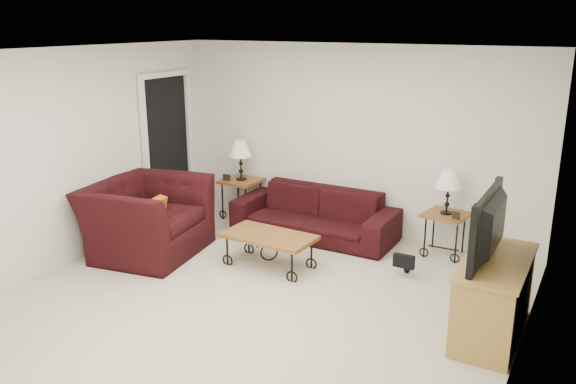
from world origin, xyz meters
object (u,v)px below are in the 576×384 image
object	(u,v)px
coffee_table	(269,251)
backpack	(408,254)
lamp_left	(241,160)
side_table_left	(242,199)
television	(499,227)
tv_stand	(493,298)
armchair	(147,218)
sofa	(314,213)
lamp_right	(448,192)
side_table_right	(444,234)

from	to	relation	value
coffee_table	backpack	xyz separation A→B (m)	(1.47, 0.60, 0.04)
lamp_left	backpack	xyz separation A→B (m)	(2.74, -0.74, -0.62)
side_table_left	television	distance (m)	4.24
tv_stand	backpack	distance (m)	1.45
coffee_table	armchair	bearing A→B (deg)	-167.03
television	tv_stand	bearing A→B (deg)	90.00
sofa	backpack	xyz separation A→B (m)	(1.47, -0.56, -0.08)
sofa	television	size ratio (longest dim) A/B	1.98
lamp_right	coffee_table	xyz separation A→B (m)	(-1.69, -1.34, -0.61)
side_table_right	backpack	size ratio (longest dim) A/B	1.13
side_table_left	backpack	xyz separation A→B (m)	(2.74, -0.74, -0.05)
armchair	tv_stand	xyz separation A→B (m)	(4.11, 0.02, -0.08)
coffee_table	armchair	size ratio (longest dim) A/B	0.77
armchair	backpack	bearing A→B (deg)	-81.55
sofa	lamp_right	size ratio (longest dim) A/B	4.03
backpack	armchair	bearing A→B (deg)	175.58
lamp_left	tv_stand	bearing A→B (deg)	-23.59
sofa	side_table_right	bearing A→B (deg)	6.09
side_table_left	backpack	size ratio (longest dim) A/B	1.20
lamp_left	coffee_table	size ratio (longest dim) A/B	0.54
lamp_left	tv_stand	world-z (taller)	lamp_left
lamp_right	tv_stand	world-z (taller)	lamp_right
lamp_left	backpack	size ratio (longest dim) A/B	1.20
sofa	tv_stand	size ratio (longest dim) A/B	1.78
armchair	backpack	xyz separation A→B (m)	(3.01, 0.95, -0.21)
tv_stand	sofa	bearing A→B (deg)	149.77
tv_stand	lamp_left	bearing A→B (deg)	156.41
tv_stand	backpack	world-z (taller)	tv_stand
sofa	lamp_left	distance (m)	1.39
lamp_right	backpack	xyz separation A→B (m)	(-0.22, -0.74, -0.57)
backpack	sofa	bearing A→B (deg)	137.07
side_table_right	armchair	xyz separation A→B (m)	(-3.23, -1.69, 0.18)
side_table_left	lamp_right	distance (m)	3.00
coffee_table	backpack	size ratio (longest dim) A/B	2.22
lamp_left	armchair	distance (m)	1.76
lamp_left	television	world-z (taller)	television
coffee_table	television	bearing A→B (deg)	-7.48
lamp_left	tv_stand	xyz separation A→B (m)	(3.84, -1.68, -0.49)
lamp_right	backpack	bearing A→B (deg)	-106.45
sofa	television	world-z (taller)	television
side_table_left	tv_stand	size ratio (longest dim) A/B	0.47
tv_stand	backpack	bearing A→B (deg)	139.65
side_table_left	lamp_right	bearing A→B (deg)	0.00
lamp_right	television	distance (m)	1.90
side_table_left	backpack	distance (m)	2.84
side_table_left	armchair	bearing A→B (deg)	-98.98
sofa	side_table_left	size ratio (longest dim) A/B	3.79
television	backpack	xyz separation A→B (m)	(-1.08, 0.93, -0.81)
armchair	television	xyz separation A→B (m)	(4.08, 0.02, 0.60)
tv_stand	television	distance (m)	0.68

